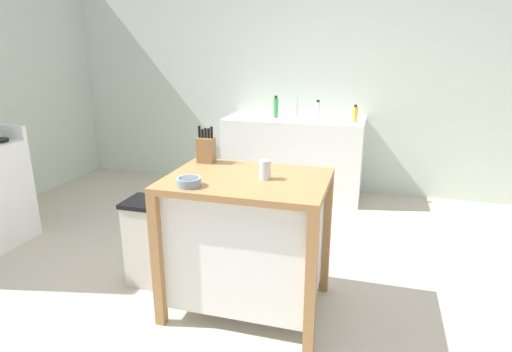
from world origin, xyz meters
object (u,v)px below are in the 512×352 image
drinking_cup (265,170)px  sink_faucet (297,107)px  knife_block (206,149)px  bottle_dish_soap (355,114)px  bottle_hand_soap (276,107)px  kitchen_island (247,236)px  bowl_stoneware_deep (189,182)px  bottle_spray_cleaner (318,110)px  trash_bin (153,242)px

drinking_cup → sink_faucet: size_ratio=0.52×
knife_block → drinking_cup: (0.48, -0.26, -0.03)m
drinking_cup → sink_faucet: (-0.26, 2.39, 0.04)m
bottle_dish_soap → bottle_hand_soap: bearing=177.6°
kitchen_island → bottle_dish_soap: bottle_dish_soap is taller
knife_block → sink_faucet: (0.22, 2.13, 0.01)m
bottle_dish_soap → drinking_cup: bearing=-99.9°
kitchen_island → bowl_stoneware_deep: bowl_stoneware_deep is taller
drinking_cup → bottle_hand_soap: 2.32m
knife_block → bottle_spray_cleaner: size_ratio=1.18×
knife_block → sink_faucet: knife_block is taller
kitchen_island → bottle_hand_soap: bottle_hand_soap is taller
trash_bin → bottle_dish_soap: bearing=60.1°
trash_bin → bowl_stoneware_deep: bearing=-36.8°
bowl_stoneware_deep → bottle_spray_cleaner: bearing=81.7°
bottle_spray_cleaner → bottle_dish_soap: bearing=-5.1°
trash_bin → bottle_dish_soap: size_ratio=3.54×
knife_block → bottle_hand_soap: (0.00, 2.01, 0.01)m
bottle_hand_soap → bottle_spray_cleaner: bearing=-0.0°
bottle_spray_cleaner → bottle_dish_soap: (0.40, -0.04, -0.02)m
drinking_cup → sink_faucet: 2.41m
bottle_dish_soap → bottle_spray_cleaner: bearing=174.9°
trash_bin → sink_faucet: bearing=75.9°
drinking_cup → bottle_hand_soap: bearing=101.9°
kitchen_island → drinking_cup: drinking_cup is taller
bowl_stoneware_deep → bottle_dish_soap: 2.60m
sink_faucet → bottle_spray_cleaner: bearing=-25.8°
drinking_cup → trash_bin: (-0.84, 0.09, -0.63)m
bottle_hand_soap → sink_faucet: bearing=29.8°
bowl_stoneware_deep → bottle_spray_cleaner: (0.37, 2.52, 0.06)m
bowl_stoneware_deep → drinking_cup: (0.38, 0.25, 0.03)m
knife_block → bottle_spray_cleaner: bearing=76.8°
trash_bin → bottle_spray_cleaner: bottle_spray_cleaner is taller
kitchen_island → drinking_cup: size_ratio=8.49×
knife_block → sink_faucet: size_ratio=1.13×
kitchen_island → sink_faucet: size_ratio=4.45×
kitchen_island → bowl_stoneware_deep: bearing=-137.1°
bowl_stoneware_deep → bottle_hand_soap: bottle_hand_soap is taller
knife_block → bottle_spray_cleaner: 2.07m
drinking_cup → bottle_hand_soap: bottle_hand_soap is taller
kitchen_island → bottle_hand_soap: size_ratio=4.07×
kitchen_island → trash_bin: size_ratio=1.55×
kitchen_island → drinking_cup: 0.46m
bowl_stoneware_deep → sink_faucet: sink_faucet is taller
kitchen_island → drinking_cup: bearing=0.9°
knife_block → drinking_cup: knife_block is taller
trash_bin → knife_block: bearing=24.4°
bottle_dish_soap → trash_bin: bearing=-119.9°
bottle_hand_soap → bowl_stoneware_deep: bearing=-87.8°
trash_bin → bottle_hand_soap: 2.31m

